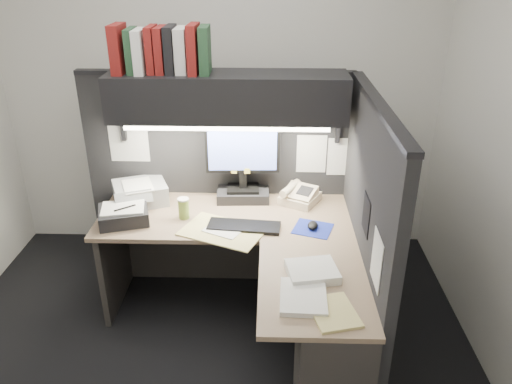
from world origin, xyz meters
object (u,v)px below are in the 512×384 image
keyboard (244,226)px  coffee_cup (184,209)px  overhead_shelf (228,96)px  telephone (300,196)px  monitor (243,171)px  printer (140,193)px  notebook_stack (124,215)px  desk (272,302)px

keyboard → coffee_cup: size_ratio=3.48×
overhead_shelf → telephone: size_ratio=6.28×
keyboard → coffee_cup: 0.43m
monitor → telephone: (0.41, -0.04, -0.17)m
telephone → coffee_cup: bearing=-133.4°
keyboard → telephone: 0.54m
overhead_shelf → printer: bearing=-179.1°
monitor → printer: size_ratio=1.56×
telephone → coffee_cup: coffee_cup is taller
keyboard → notebook_stack: 0.80m
keyboard → printer: (-0.76, 0.35, 0.06)m
overhead_shelf → keyboard: bearing=-72.1°
desk → notebook_stack: (-0.98, 0.45, 0.33)m
desk → notebook_stack: notebook_stack is taller
overhead_shelf → coffee_cup: bearing=-140.5°
desk → keyboard: (-0.18, 0.39, 0.30)m
desk → coffee_cup: coffee_cup is taller
desk → telephone: telephone is taller
desk → coffee_cup: (-0.59, 0.51, 0.35)m
coffee_cup → printer: bearing=146.4°
overhead_shelf → desk: bearing=-68.2°
printer → overhead_shelf: bearing=-21.2°
monitor → coffee_cup: size_ratio=4.12×
monitor → notebook_stack: monitor is taller
desk → monitor: monitor is taller
keyboard → monitor: bearing=99.3°
desk → overhead_shelf: (-0.30, 0.75, 1.06)m
printer → notebook_stack: (-0.04, -0.29, -0.02)m
telephone → printer: bearing=-150.2°
coffee_cup → notebook_stack: bearing=-171.5°
telephone → coffee_cup: 0.83m
desk → notebook_stack: 1.13m
telephone → notebook_stack: 1.22m
monitor → desk: bearing=-77.7°
overhead_shelf → printer: (-0.64, -0.01, -0.70)m
notebook_stack → printer: bearing=81.5°
coffee_cup → printer: printer is taller
overhead_shelf → keyboard: (0.12, -0.36, -0.76)m
coffee_cup → telephone: bearing=18.3°
monitor → notebook_stack: (-0.77, -0.36, -0.17)m
monitor → coffee_cup: (-0.38, -0.30, -0.15)m
desk → keyboard: 0.52m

